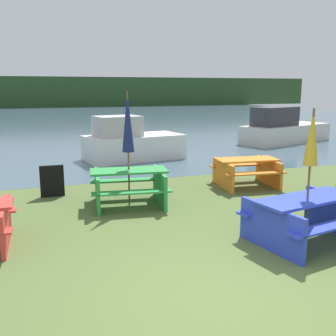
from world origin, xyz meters
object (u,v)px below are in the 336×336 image
Objects in this scene: boat at (131,143)px; signboard at (52,181)px; umbrella_navy at (128,123)px; boat_second at (283,129)px; picnic_table_orange at (246,169)px; umbrella_gold at (312,139)px; picnic_table_green at (129,184)px; picnic_table_blue at (306,214)px.

boat reaches higher than signboard.
boat_second is (9.23, 7.48, -1.19)m from umbrella_navy.
picnic_table_orange is 4.01m from umbrella_gold.
picnic_table_green is at bearing -113.82° from boat.
picnic_table_orange is 4.89m from signboard.
picnic_table_green is at bearing -158.94° from boat_second.
signboard is (-3.86, 4.26, -1.35)m from umbrella_gold.
picnic_table_blue is at bearing -141.43° from boat_second.
boat_second is at bearing 48.99° from picnic_table_orange.
umbrella_navy reaches higher than umbrella_gold.
picnic_table_blue is 4.01m from umbrella_navy.
boat is (1.40, 5.49, 0.12)m from picnic_table_green.
umbrella_navy is 1.11× the size of umbrella_gold.
umbrella_navy reaches higher than signboard.
boat_second is 12.45m from signboard.
boat is at bearing 96.08° from umbrella_gold.
umbrella_navy is at bearing -39.07° from signboard.
boat_second is (6.92, 10.48, 0.15)m from picnic_table_blue.
picnic_table_green is 2.01m from signboard.
boat is (-1.90, 4.83, 0.15)m from picnic_table_orange.
boat is (-0.90, 8.49, -1.13)m from umbrella_gold.
boat_second is 6.82× the size of signboard.
boat_second is (5.93, 6.82, 0.18)m from picnic_table_orange.
picnic_table_blue is 3.78m from picnic_table_green.
umbrella_navy is (-2.30, 3.00, 1.34)m from picnic_table_blue.
boat is (-0.90, 8.49, 0.13)m from picnic_table_blue.
signboard is (-1.56, 1.26, -0.10)m from picnic_table_green.
umbrella_gold is (0.00, 0.00, 1.26)m from picnic_table_blue.
picnic_table_blue is 1.26m from umbrella_gold.
picnic_table_green is (-2.30, 3.00, 0.00)m from picnic_table_blue.
umbrella_gold is at bearing -52.50° from umbrella_navy.
umbrella_gold is 12.61m from boat_second.
signboard is at bearing 140.93° from umbrella_navy.
picnic_table_blue is at bearing -52.50° from picnic_table_green.
umbrella_navy is at bearing 0.00° from picnic_table_green.
picnic_table_blue is 0.94× the size of umbrella_gold.
umbrella_gold is at bearing -105.24° from picnic_table_orange.
picnic_table_green is 0.35× the size of boat_second.
umbrella_gold is 2.96× the size of signboard.
umbrella_gold reaches higher than boat.
boat_second reaches higher than picnic_table_blue.
picnic_table_green is 2.41× the size of signboard.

